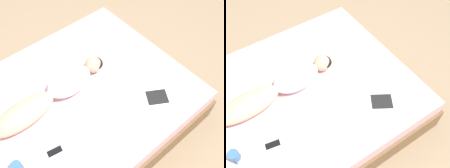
# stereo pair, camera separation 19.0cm
# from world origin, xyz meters

# --- Properties ---
(ground_plane) EXTENTS (12.00, 12.00, 0.00)m
(ground_plane) POSITION_xyz_m (0.00, 0.00, 0.00)
(ground_plane) COLOR #9E8466
(bed) EXTENTS (1.90, 2.23, 0.47)m
(bed) POSITION_xyz_m (0.00, 0.00, 0.23)
(bed) COLOR brown
(bed) RESTS_ON ground_plane
(person) EXTENTS (0.36, 1.31, 0.18)m
(person) POSITION_xyz_m (-0.11, -0.22, 0.56)
(person) COLOR #DBB28E
(person) RESTS_ON bed
(open_magazine) EXTENTS (0.60, 0.53, 0.01)m
(open_magazine) POSITION_xyz_m (0.45, 0.63, 0.47)
(open_magazine) COLOR white
(open_magazine) RESTS_ON bed
(coffee_mug) EXTENTS (0.13, 0.09, 0.09)m
(coffee_mug) POSITION_xyz_m (0.31, -0.86, 0.52)
(coffee_mug) COLOR teal
(coffee_mug) RESTS_ON bed
(cell_phone) EXTENTS (0.10, 0.17, 0.01)m
(cell_phone) POSITION_xyz_m (0.38, -0.54, 0.47)
(cell_phone) COLOR silver
(cell_phone) RESTS_ON bed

